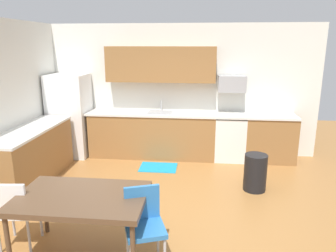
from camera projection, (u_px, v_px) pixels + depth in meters
name	position (u px, v px, depth m)	size (l,w,h in m)	color
ground_plane	(161.00, 212.00, 4.53)	(12.00, 12.00, 0.00)	#9E6B38
wall_back	(176.00, 90.00, 6.74)	(5.80, 0.10, 2.70)	silver
cabinet_run_back	(152.00, 135.00, 6.68)	(2.57, 0.60, 0.90)	olive
cabinet_run_back_right	(269.00, 139.00, 6.44)	(0.98, 0.60, 0.90)	olive
cabinet_run_left	(32.00, 157.00, 5.42)	(0.60, 2.00, 0.90)	olive
countertop_back	(175.00, 114.00, 6.51)	(4.80, 0.64, 0.04)	silver
countertop_left	(29.00, 130.00, 5.30)	(0.64, 2.00, 0.04)	silver
upper_cabinets_back	(161.00, 64.00, 6.42)	(2.20, 0.34, 0.70)	olive
refrigerator	(70.00, 116.00, 6.68)	(0.76, 0.70, 1.70)	white
oven_range	(230.00, 137.00, 6.52)	(0.60, 0.60, 0.91)	white
microwave	(232.00, 84.00, 6.34)	(0.54, 0.36, 0.32)	#9EA0A5
sink_basin	(160.00, 115.00, 6.55)	(0.48, 0.40, 0.14)	#A5A8AD
sink_faucet	(161.00, 106.00, 6.69)	(0.02, 0.02, 0.24)	#B2B5BA
dining_table	(82.00, 200.00, 3.46)	(1.40, 0.90, 0.73)	brown
chair_near_table	(144.00, 221.00, 3.37)	(0.51, 0.51, 0.85)	#2D72B7
chair_far_side	(15.00, 209.00, 3.62)	(0.44, 0.44, 0.85)	white
trash_bin	(255.00, 172.00, 5.15)	(0.36, 0.36, 0.60)	black
floor_mat	(158.00, 167.00, 6.14)	(0.70, 0.50, 0.01)	#198CBF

